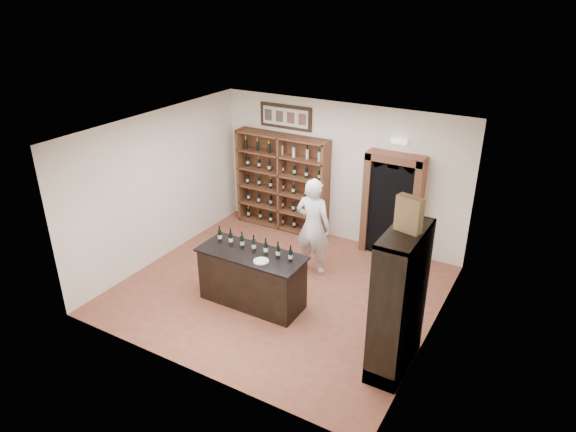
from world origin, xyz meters
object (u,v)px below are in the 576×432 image
object	(u,v)px
shopkeeper	(313,226)
counter_bottle_0	(220,236)
side_cabinet	(399,323)
wine_shelf	(283,182)
wine_crate	(409,214)
tasting_counter	(252,278)

from	to	relation	value
shopkeeper	counter_bottle_0	bearing A→B (deg)	49.04
side_cabinet	wine_shelf	bearing A→B (deg)	139.79
shopkeeper	wine_crate	bearing A→B (deg)	139.59
wine_shelf	shopkeeper	size ratio (longest dim) A/B	1.14
side_cabinet	shopkeeper	size ratio (longest dim) A/B	1.14
wine_shelf	shopkeeper	xyz separation A→B (m)	(1.51, -1.43, -0.13)
wine_crate	tasting_counter	bearing A→B (deg)	-172.87
wine_shelf	wine_crate	xyz separation A→B (m)	(3.80, -3.21, 1.35)
counter_bottle_0	tasting_counter	bearing A→B (deg)	-6.91
side_cabinet	shopkeeper	world-z (taller)	side_cabinet
counter_bottle_0	side_cabinet	distance (m)	3.48
tasting_counter	counter_bottle_0	size ratio (longest dim) A/B	6.27
tasting_counter	side_cabinet	size ratio (longest dim) A/B	0.85
shopkeeper	wine_crate	xyz separation A→B (m)	(2.29, -1.78, 1.48)
wine_shelf	wine_crate	world-z (taller)	wine_crate
wine_shelf	shopkeeper	distance (m)	2.08
wine_shelf	side_cabinet	world-z (taller)	same
counter_bottle_0	shopkeeper	size ratio (longest dim) A/B	0.16
shopkeeper	wine_crate	world-z (taller)	wine_crate
tasting_counter	wine_shelf	bearing A→B (deg)	110.56
wine_shelf	shopkeeper	world-z (taller)	wine_shelf
shopkeeper	wine_crate	distance (m)	3.26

